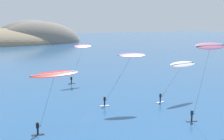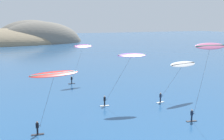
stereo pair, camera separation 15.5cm
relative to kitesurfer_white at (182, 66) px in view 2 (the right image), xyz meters
The scene contains 6 objects.
headland_island 152.29m from the kitesurfer_white, 90.43° to the left, with size 91.28×57.33×29.55m.
kitesurfer_white is the anchor object (origin of this frame).
kitesurfer_pink 11.59m from the kitesurfer_white, 112.59° to the right, with size 6.19×1.27×10.70m.
kitesurfer_purple 10.48m from the kitesurfer_white, behind, with size 7.61×2.89×8.50m.
kitesurfer_magenta 23.18m from the kitesurfer_white, 118.29° to the left, with size 6.12×2.22×8.50m.
kitesurfer_red 24.82m from the kitesurfer_white, 168.33° to the right, with size 6.47×2.38×7.52m.
Camera 2 is at (-10.89, -19.05, 13.45)m, focal length 45.00 mm.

